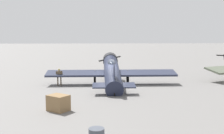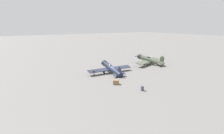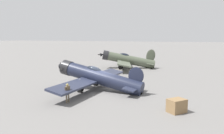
# 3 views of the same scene
# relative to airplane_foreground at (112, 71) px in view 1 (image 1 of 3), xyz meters

# --- Properties ---
(ground_plane) EXTENTS (400.00, 400.00, 0.00)m
(ground_plane) POSITION_rel_airplane_foreground_xyz_m (-0.03, -0.50, -1.35)
(ground_plane) COLOR slate
(airplane_foreground) EXTENTS (12.52, 10.30, 3.13)m
(airplane_foreground) POSITION_rel_airplane_foreground_xyz_m (0.00, 0.00, 0.00)
(airplane_foreground) COLOR #1E2338
(airplane_foreground) RESTS_ON ground_plane
(ground_crew_mechanic) EXTENTS (0.62, 0.25, 1.60)m
(ground_crew_mechanic) POSITION_rel_airplane_foreground_xyz_m (-4.91, 0.39, -0.38)
(ground_crew_mechanic) COLOR brown
(ground_crew_mechanic) RESTS_ON ground_plane
(equipment_crate) EXTENTS (1.53, 1.49, 0.97)m
(equipment_crate) POSITION_rel_airplane_foreground_xyz_m (-4.14, -8.17, -0.86)
(equipment_crate) COLOR olive
(equipment_crate) RESTS_ON ground_plane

